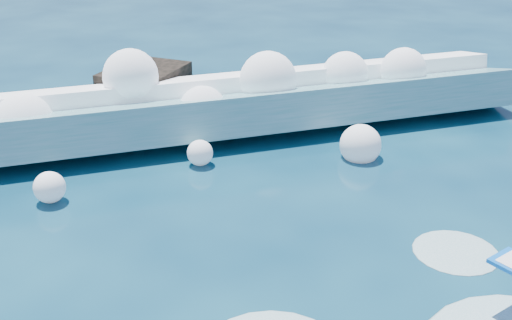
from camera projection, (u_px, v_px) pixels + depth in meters
name	position (u px, v px, depth m)	size (l,w,h in m)	color
ground	(206.00, 286.00, 10.49)	(200.00, 200.00, 0.00)	#082A42
breaking_wave	(162.00, 114.00, 16.28)	(19.28, 2.95, 1.66)	teal
rock_cluster	(30.00, 114.00, 16.54)	(8.73, 3.48, 1.55)	black
wave_spray	(145.00, 98.00, 15.78)	(14.76, 4.60, 2.34)	white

